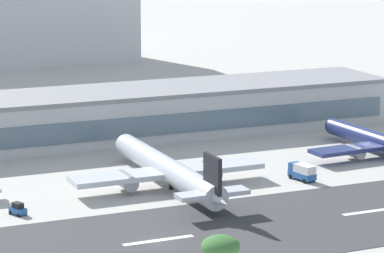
{
  "coord_description": "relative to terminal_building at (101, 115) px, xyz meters",
  "views": [
    {
      "loc": [
        -53.66,
        -138.42,
        50.17
      ],
      "look_at": [
        24.84,
        43.52,
        8.19
      ],
      "focal_mm": 91.35,
      "sensor_mm": 36.0,
      "label": 1
    }
  ],
  "objects": [
    {
      "name": "ground_plane",
      "position": [
        -15.15,
        -74.56,
        -5.65
      ],
      "size": [
        1400.0,
        1400.0,
        0.0
      ],
      "primitive_type": "plane",
      "color": "#B2AFA8"
    },
    {
      "name": "runway_strip",
      "position": [
        -15.15,
        -74.36,
        -5.61
      ],
      "size": [
        800.0,
        33.41,
        0.08
      ],
      "primitive_type": "cube",
      "color": "#38383A",
      "rests_on": "ground_plane"
    },
    {
      "name": "runway_centreline_dash_4",
      "position": [
        -14.85,
        -74.36,
        -5.56
      ],
      "size": [
        12.0,
        1.2,
        0.01
      ],
      "primitive_type": "cube",
      "color": "white",
      "rests_on": "runway_strip"
    },
    {
      "name": "runway_centreline_dash_5",
      "position": [
        25.57,
        -74.36,
        -5.56
      ],
      "size": [
        12.0,
        1.2,
        0.01
      ],
      "primitive_type": "cube",
      "color": "white",
      "rests_on": "runway_strip"
    },
    {
      "name": "terminal_building",
      "position": [
        0.0,
        0.0,
        0.0
      ],
      "size": [
        144.55,
        22.89,
        11.29
      ],
      "color": "#B7BABC",
      "rests_on": "ground_plane"
    },
    {
      "name": "airliner_black_tail_gate_1",
      "position": [
        -1.5,
        -46.54,
        -2.22
      ],
      "size": [
        38.29,
        51.53,
        10.75
      ],
      "rotation": [
        0.0,
        0.0,
        1.58
      ],
      "color": "silver",
      "rests_on": "ground_plane"
    },
    {
      "name": "service_box_truck_0",
      "position": [
        24.67,
        -51.0,
        -3.86
      ],
      "size": [
        3.62,
        6.35,
        3.25
      ],
      "rotation": [
        0.0,
        0.0,
        1.77
      ],
      "color": "#23569E",
      "rests_on": "ground_plane"
    },
    {
      "name": "service_baggage_tug_1",
      "position": [
        -32.15,
        -51.61,
        -4.6
      ],
      "size": [
        2.91,
        3.58,
        2.2
      ],
      "rotation": [
        0.0,
        0.0,
        5.15
      ],
      "color": "#23569E",
      "rests_on": "ground_plane"
    },
    {
      "name": "palm_tree_2",
      "position": [
        -18.86,
        -106.38,
        3.92
      ],
      "size": [
        5.0,
        5.0,
        11.1
      ],
      "color": "brown",
      "rests_on": "ground_plane"
    }
  ]
}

